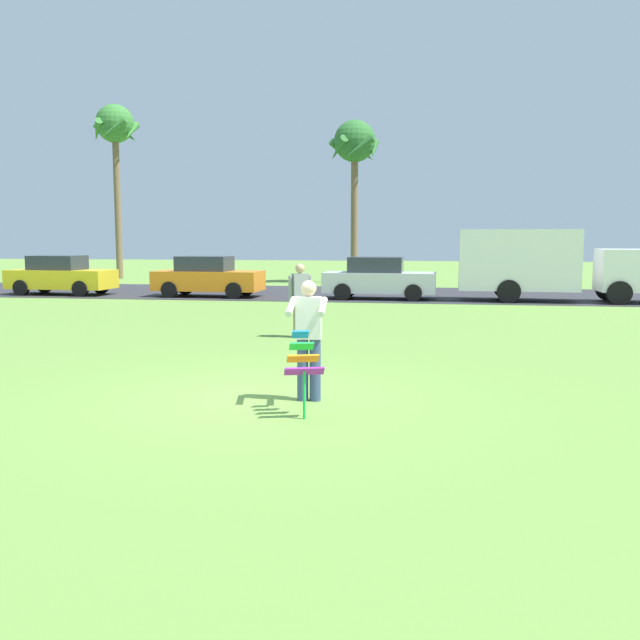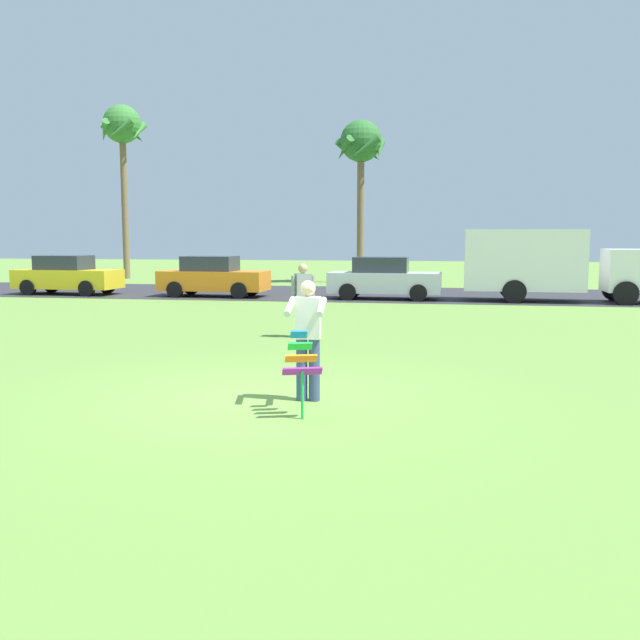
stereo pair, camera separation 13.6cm
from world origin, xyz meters
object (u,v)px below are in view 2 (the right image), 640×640
at_px(parked_car_silver, 384,279).
at_px(person_walker_near, 303,298).
at_px(parked_car_yellow, 67,276).
at_px(parked_car_orange, 213,277).
at_px(parked_truck_white_box, 547,263).
at_px(person_kite_flyer, 308,335).
at_px(kite_held, 301,361).
at_px(palm_tree_right_near, 361,148).
at_px(palm_tree_left_near, 122,132).

distance_m(parked_car_silver, person_walker_near, 10.48).
xyz_separation_m(parked_car_yellow, person_walker_near, (11.95, -10.43, 0.16)).
distance_m(parked_car_yellow, parked_car_orange, 6.25).
bearing_deg(parked_car_orange, parked_truck_white_box, -0.01).
xyz_separation_m(person_kite_flyer, parked_truck_white_box, (5.64, 16.64, 0.46)).
relative_size(parked_truck_white_box, person_walker_near, 3.90).
height_order(kite_held, parked_car_yellow, parked_car_yellow).
bearing_deg(parked_car_orange, parked_car_yellow, 180.00).
relative_size(kite_held, parked_car_orange, 0.26).
distance_m(kite_held, palm_tree_right_near, 27.66).
relative_size(person_kite_flyer, kite_held, 1.57).
relative_size(kite_held, person_walker_near, 0.64).
bearing_deg(parked_car_orange, parked_car_silver, -0.00).
xyz_separation_m(parked_car_yellow, parked_car_orange, (6.25, -0.00, 0.00)).
height_order(parked_car_silver, palm_tree_right_near, palm_tree_right_near).
bearing_deg(parked_car_silver, palm_tree_left_near, 145.08).
bearing_deg(palm_tree_right_near, parked_truck_white_box, -49.97).
xyz_separation_m(kite_held, palm_tree_right_near, (-2.32, 26.88, 6.09)).
bearing_deg(person_walker_near, palm_tree_left_near, 124.25).
distance_m(kite_held, parked_car_orange, 18.86).
xyz_separation_m(kite_held, parked_truck_white_box, (5.57, 17.48, 0.68)).
distance_m(person_kite_flyer, parked_car_silver, 16.65).
xyz_separation_m(palm_tree_left_near, person_walker_near, (14.48, -21.26, -7.20)).
height_order(person_kite_flyer, parked_car_yellow, person_kite_flyer).
distance_m(parked_car_yellow, person_walker_near, 15.86).
bearing_deg(parked_truck_white_box, palm_tree_left_near, 153.17).
bearing_deg(person_kite_flyer, palm_tree_right_near, 94.94).
height_order(parked_car_orange, parked_car_silver, same).
bearing_deg(parked_car_yellow, palm_tree_right_near, 40.49).
xyz_separation_m(person_kite_flyer, parked_car_yellow, (-13.25, 16.64, -0.18)).
xyz_separation_m(palm_tree_left_near, palm_tree_right_near, (13.53, -1.44, -1.31)).
bearing_deg(parked_car_silver, parked_car_orange, 180.00).
height_order(parked_truck_white_box, palm_tree_right_near, palm_tree_right_near).
xyz_separation_m(parked_car_yellow, parked_truck_white_box, (18.89, -0.00, 0.64)).
height_order(parked_car_orange, person_walker_near, person_walker_near).
xyz_separation_m(kite_held, parked_car_orange, (-7.07, 17.48, 0.04)).
bearing_deg(parked_truck_white_box, parked_car_silver, 179.99).
height_order(person_kite_flyer, parked_car_orange, person_kite_flyer).
height_order(parked_car_yellow, parked_truck_white_box, parked_truck_white_box).
height_order(person_kite_flyer, palm_tree_left_near, palm_tree_left_near).
xyz_separation_m(parked_car_silver, person_walker_near, (-1.04, -10.43, 0.16)).
distance_m(person_kite_flyer, palm_tree_left_near, 32.49).
bearing_deg(parked_car_orange, person_walker_near, -61.35).
bearing_deg(person_walker_near, kite_held, -78.95).
relative_size(parked_truck_white_box, palm_tree_right_near, 0.82).
distance_m(person_kite_flyer, kite_held, 0.87).
xyz_separation_m(palm_tree_right_near, person_walker_near, (0.95, -19.82, -5.89)).
xyz_separation_m(person_kite_flyer, parked_car_silver, (-0.26, 16.64, -0.18)).
relative_size(person_kite_flyer, palm_tree_right_near, 0.21).
xyz_separation_m(parked_car_orange, palm_tree_left_near, (-8.78, 10.84, 7.36)).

